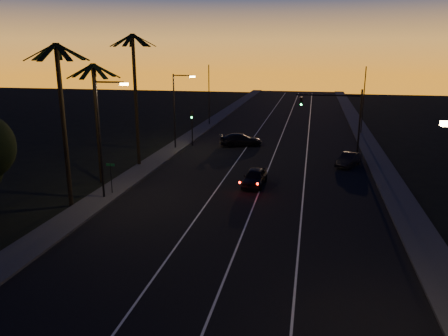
% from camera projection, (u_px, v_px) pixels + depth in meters
% --- Properties ---
extents(road, '(20.00, 170.00, 0.01)m').
position_uv_depth(road, '(262.00, 172.00, 40.91)').
color(road, black).
rests_on(road, ground).
extents(sidewalk_left, '(2.40, 170.00, 0.16)m').
position_uv_depth(sidewalk_left, '(149.00, 165.00, 43.05)').
color(sidewalk_left, '#31312F').
rests_on(sidewalk_left, ground).
extents(sidewalk_right, '(2.40, 170.00, 0.16)m').
position_uv_depth(sidewalk_right, '(387.00, 178.00, 38.74)').
color(sidewalk_right, '#31312F').
rests_on(sidewalk_right, ground).
extents(lane_stripe_left, '(0.12, 160.00, 0.01)m').
position_uv_depth(lane_stripe_left, '(230.00, 170.00, 41.49)').
color(lane_stripe_left, silver).
rests_on(lane_stripe_left, road).
extents(lane_stripe_mid, '(0.12, 160.00, 0.01)m').
position_uv_depth(lane_stripe_mid, '(267.00, 172.00, 40.81)').
color(lane_stripe_mid, silver).
rests_on(lane_stripe_mid, road).
extents(lane_stripe_right, '(0.12, 160.00, 0.01)m').
position_uv_depth(lane_stripe_right, '(305.00, 174.00, 40.14)').
color(lane_stripe_right, silver).
rests_on(lane_stripe_right, road).
extents(palm_near, '(4.25, 4.16, 11.53)m').
position_uv_depth(palm_near, '(62.00, 110.00, 30.14)').
color(palm_near, black).
rests_on(palm_near, ground).
extents(palm_mid, '(4.25, 4.16, 10.03)m').
position_uv_depth(palm_mid, '(96.00, 110.00, 36.15)').
color(palm_mid, black).
rests_on(palm_mid, ground).
extents(palm_far, '(4.25, 4.16, 12.53)m').
position_uv_depth(palm_far, '(135.00, 88.00, 41.27)').
color(palm_far, black).
rests_on(palm_far, ground).
extents(streetlight_left_near, '(2.55, 0.26, 9.00)m').
position_uv_depth(streetlight_left_near, '(103.00, 131.00, 32.12)').
color(streetlight_left_near, black).
rests_on(streetlight_left_near, ground).
extents(streetlight_left_far, '(2.55, 0.26, 8.50)m').
position_uv_depth(streetlight_left_far, '(177.00, 105.00, 49.22)').
color(streetlight_left_far, black).
rests_on(streetlight_left_far, ground).
extents(street_sign, '(0.70, 0.06, 2.60)m').
position_uv_depth(street_sign, '(111.00, 175.00, 34.05)').
color(street_sign, black).
rests_on(street_sign, ground).
extents(signal_mast, '(7.10, 0.41, 7.00)m').
position_uv_depth(signal_mast, '(338.00, 109.00, 47.75)').
color(signal_mast, black).
rests_on(signal_mast, ground).
extents(signal_post, '(0.28, 0.37, 4.20)m').
position_uv_depth(signal_post, '(192.00, 122.00, 51.43)').
color(signal_post, black).
rests_on(signal_post, ground).
extents(far_pole_left, '(0.14, 0.14, 9.00)m').
position_uv_depth(far_pole_left, '(209.00, 95.00, 65.51)').
color(far_pole_left, black).
rests_on(far_pole_left, ground).
extents(far_pole_right, '(0.14, 0.14, 9.00)m').
position_uv_depth(far_pole_right, '(363.00, 101.00, 58.44)').
color(far_pole_right, black).
rests_on(far_pole_right, ground).
extents(lead_car, '(1.94, 4.77, 1.43)m').
position_uv_depth(lead_car, '(255.00, 177.00, 36.63)').
color(lead_car, black).
rests_on(lead_car, road).
extents(right_car, '(2.84, 4.15, 1.29)m').
position_uv_depth(right_car, '(349.00, 160.00, 42.84)').
color(right_car, black).
rests_on(right_car, road).
extents(cross_car, '(5.48, 3.71, 1.47)m').
position_uv_depth(cross_car, '(241.00, 140.00, 51.92)').
color(cross_car, black).
rests_on(cross_car, road).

